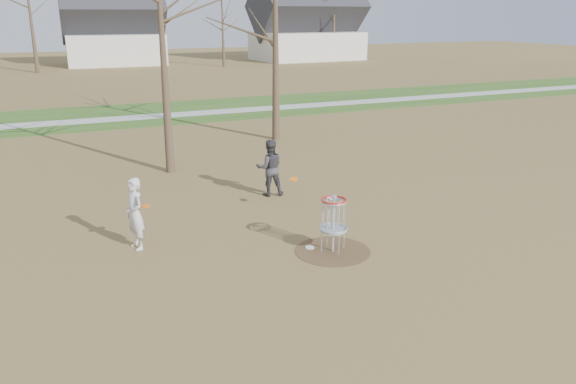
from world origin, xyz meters
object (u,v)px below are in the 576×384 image
(player_standing, at_px, (135,214))
(disc_golf_basket, at_px, (334,215))
(disc_grounded, at_px, (310,247))
(player_throwing, at_px, (270,168))

(player_standing, relative_size, disc_golf_basket, 1.29)
(player_standing, distance_m, disc_grounded, 4.22)
(player_standing, xyz_separation_m, player_throwing, (4.45, 2.56, 0.00))
(disc_golf_basket, bearing_deg, player_standing, 153.97)
(player_throwing, height_order, disc_grounded, player_throwing)
(player_standing, bearing_deg, disc_grounded, 50.81)
(player_throwing, bearing_deg, disc_golf_basket, 99.81)
(disc_golf_basket, bearing_deg, disc_grounded, 138.02)
(disc_grounded, distance_m, disc_golf_basket, 1.06)
(player_standing, distance_m, player_throwing, 5.13)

